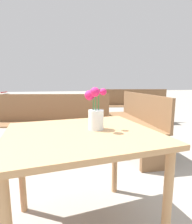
{
  "coord_description": "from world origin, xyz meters",
  "views": [
    {
      "loc": [
        -0.16,
        -1.05,
        1.01
      ],
      "look_at": [
        0.1,
        0.03,
        0.83
      ],
      "focal_mm": 28.0,
      "sensor_mm": 36.0,
      "label": 1
    }
  ],
  "objects_px": {
    "bench_near": "(136,119)",
    "bench_far": "(133,104)",
    "flower_vase": "(95,115)",
    "bench_middle": "(49,121)",
    "table_back": "(75,103)",
    "table_front": "(81,147)"
  },
  "relations": [
    {
      "from": "bench_near",
      "to": "table_front",
      "type": "bearing_deg",
      "value": -127.88
    },
    {
      "from": "table_back",
      "to": "bench_far",
      "type": "bearing_deg",
      "value": 16.21
    },
    {
      "from": "bench_near",
      "to": "bench_middle",
      "type": "height_order",
      "value": "same"
    },
    {
      "from": "table_front",
      "to": "bench_far",
      "type": "height_order",
      "value": "bench_far"
    },
    {
      "from": "table_front",
      "to": "table_back",
      "type": "bearing_deg",
      "value": 84.05
    },
    {
      "from": "table_front",
      "to": "bench_middle",
      "type": "relative_size",
      "value": 0.54
    },
    {
      "from": "flower_vase",
      "to": "bench_middle",
      "type": "xyz_separation_m",
      "value": [
        -0.35,
        1.48,
        -0.34
      ]
    },
    {
      "from": "table_front",
      "to": "bench_far",
      "type": "relative_size",
      "value": 0.55
    },
    {
      "from": "flower_vase",
      "to": "table_back",
      "type": "distance_m",
      "value": 2.56
    },
    {
      "from": "flower_vase",
      "to": "bench_middle",
      "type": "distance_m",
      "value": 1.56
    },
    {
      "from": "table_front",
      "to": "bench_near",
      "type": "height_order",
      "value": "bench_near"
    },
    {
      "from": "bench_middle",
      "to": "table_back",
      "type": "distance_m",
      "value": 1.19
    },
    {
      "from": "flower_vase",
      "to": "table_back",
      "type": "bearing_deg",
      "value": 86.2
    },
    {
      "from": "bench_far",
      "to": "bench_middle",
      "type": "bearing_deg",
      "value": -143.51
    },
    {
      "from": "bench_middle",
      "to": "bench_far",
      "type": "height_order",
      "value": "same"
    },
    {
      "from": "bench_far",
      "to": "table_back",
      "type": "height_order",
      "value": "bench_far"
    },
    {
      "from": "flower_vase",
      "to": "bench_middle",
      "type": "height_order",
      "value": "flower_vase"
    },
    {
      "from": "table_front",
      "to": "bench_far",
      "type": "distance_m",
      "value": 3.5
    },
    {
      "from": "table_back",
      "to": "bench_middle",
      "type": "bearing_deg",
      "value": -115.87
    },
    {
      "from": "flower_vase",
      "to": "bench_near",
      "type": "xyz_separation_m",
      "value": [
        0.95,
        1.32,
        -0.35
      ]
    },
    {
      "from": "bench_middle",
      "to": "bench_far",
      "type": "distance_m",
      "value": 2.52
    },
    {
      "from": "bench_near",
      "to": "bench_far",
      "type": "bearing_deg",
      "value": 66.24
    }
  ]
}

